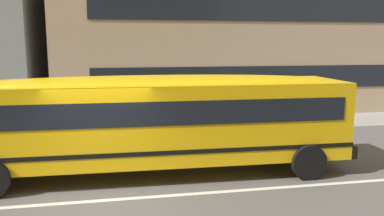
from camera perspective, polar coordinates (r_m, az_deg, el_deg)
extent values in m
plane|color=#54514F|center=(9.34, -13.27, -13.06)|extent=(400.00, 400.00, 0.00)
cube|color=gray|center=(16.65, -12.26, -3.04)|extent=(120.00, 3.00, 0.01)
cube|color=silver|center=(9.34, -13.27, -13.04)|extent=(110.00, 0.16, 0.01)
cube|color=yellow|center=(10.59, -5.36, -1.73)|extent=(10.31, 2.57, 2.05)
cube|color=black|center=(12.29, 19.77, -4.79)|extent=(0.24, 2.34, 0.34)
cube|color=black|center=(10.52, -5.39, 0.24)|extent=(9.70, 2.59, 0.60)
cube|color=black|center=(10.72, -5.31, -4.91)|extent=(10.33, 2.60, 0.11)
ellipsoid|color=yellow|center=(10.44, -5.45, 3.80)|extent=(9.90, 2.37, 0.34)
cylinder|color=red|center=(12.16, -21.47, -1.39)|extent=(0.42, 0.42, 0.03)
cylinder|color=black|center=(12.34, -24.18, -5.82)|extent=(0.94, 0.28, 0.93)
cylinder|color=black|center=(10.75, 16.63, -7.56)|extent=(0.94, 0.28, 0.93)
cylinder|color=black|center=(12.80, 12.04, -4.66)|extent=(0.94, 0.28, 0.93)
cube|color=black|center=(19.47, 12.93, 4.41)|extent=(18.05, 0.04, 1.10)
cube|color=black|center=(19.47, 13.28, 13.83)|extent=(18.05, 0.04, 1.10)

